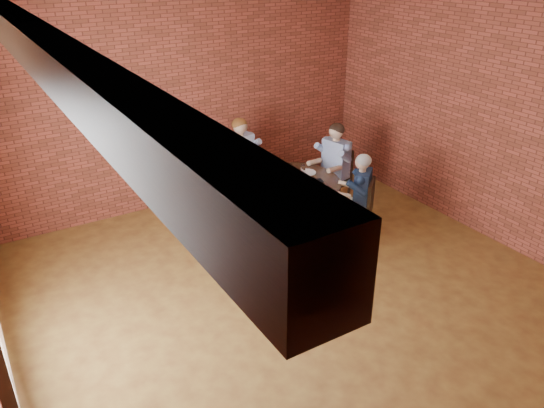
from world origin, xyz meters
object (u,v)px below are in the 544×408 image
diner_a (333,167)px  smartphone (320,181)px  diner_e (358,197)px  diner_c (222,194)px  diner_d (302,223)px  diner_b (242,161)px  chair_a (336,175)px  dining_table (288,195)px  chair_b (239,170)px  chair_d (303,237)px  chair_c (216,204)px  chair_e (362,207)px

diner_a → smartphone: (-0.58, -0.45, 0.06)m
diner_a → diner_e: size_ratio=1.07×
diner_e → diner_c: bearing=-73.9°
diner_d → diner_b: bearing=-74.2°
smartphone → chair_a: bearing=45.2°
diner_c → smartphone: 1.46m
dining_table → chair_b: 1.24m
chair_a → diner_d: size_ratio=0.72×
dining_table → diner_b: size_ratio=1.09×
diner_b → chair_a: bearing=-43.3°
diner_b → diner_d: size_ratio=1.04×
diner_b → chair_d: bearing=-106.4°
smartphone → chair_b: bearing=121.7°
chair_b → diner_d: 2.30m
chair_a → chair_c: chair_a is taller
dining_table → chair_e: 1.11m
diner_b → diner_c: diner_b is taller
diner_b → chair_d: size_ratio=1.49×
chair_c → diner_e: diner_e is taller
diner_a → chair_b: bearing=-143.6°
chair_e → diner_e: 0.17m
chair_d → diner_a: bearing=-113.9°
chair_c → diner_d: size_ratio=0.69×
chair_c → smartphone: (1.44, -0.55, 0.25)m
diner_b → chair_c: bearing=-144.4°
dining_table → chair_c: size_ratio=1.66×
diner_e → chair_b: bearing=-107.9°
diner_e → chair_d: bearing=-24.1°
chair_a → chair_b: size_ratio=0.99×
dining_table → chair_a: 1.11m
diner_c → smartphone: bearing=-93.9°
chair_a → diner_a: size_ratio=0.70×
diner_a → diner_e: 1.06m
dining_table → chair_e: bearing=-50.0°
chair_a → chair_d: 2.10m
diner_a → chair_d: (-1.50, -1.34, -0.18)m
dining_table → diner_c: 1.00m
dining_table → diner_a: diner_a is taller
diner_c → chair_e: 2.02m
diner_a → chair_c: 2.03m
dining_table → chair_a: chair_a is taller
diner_a → diner_b: 1.46m
chair_d → diner_d: 0.19m
diner_b → smartphone: 1.48m
chair_c → diner_d: 1.48m
chair_b → chair_e: bearing=-74.6°
chair_a → diner_e: diner_e is taller
dining_table → chair_e: (0.72, -0.85, -0.03)m
chair_a → diner_a: 0.20m
diner_d → chair_e: 1.21m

